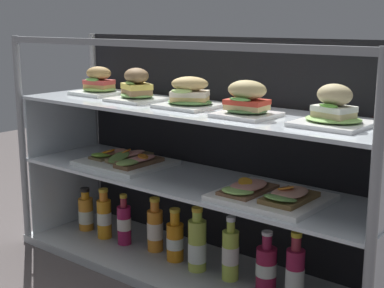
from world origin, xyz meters
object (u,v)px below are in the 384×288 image
at_px(juice_bottle_front_second, 294,275).
at_px(juice_bottle_front_fourth, 266,267).
at_px(open_sandwich_tray_mid_left, 126,160).
at_px(juice_bottle_front_right_end, 124,224).
at_px(juice_bottle_back_right, 230,254).
at_px(juice_bottle_back_left, 104,217).
at_px(plated_roll_sandwich_far_right, 189,96).
at_px(plated_roll_sandwich_left_of_center, 247,102).
at_px(plated_roll_sandwich_far_left, 99,84).
at_px(plated_roll_sandwich_mid_right, 137,88).
at_px(juice_bottle_near_post, 86,213).
at_px(plated_roll_sandwich_center, 334,111).
at_px(juice_bottle_back_center, 174,240).
at_px(open_sandwich_tray_mid_right, 269,195).
at_px(juice_bottle_front_left_end, 155,229).
at_px(juice_bottle_front_middle, 197,245).

bearing_deg(juice_bottle_front_second, juice_bottle_front_fourth, 170.42).
xyz_separation_m(open_sandwich_tray_mid_left, juice_bottle_front_right_end, (-0.01, -0.01, -0.27)).
bearing_deg(juice_bottle_back_right, juice_bottle_back_left, -179.05).
height_order(juice_bottle_back_right, juice_bottle_front_second, juice_bottle_front_second).
distance_m(open_sandwich_tray_mid_left, juice_bottle_front_second, 0.81).
relative_size(plated_roll_sandwich_far_right, plated_roll_sandwich_left_of_center, 1.11).
distance_m(plated_roll_sandwich_far_left, plated_roll_sandwich_mid_right, 0.26).
bearing_deg(juice_bottle_front_right_end, plated_roll_sandwich_left_of_center, -2.95).
xyz_separation_m(plated_roll_sandwich_far_left, open_sandwich_tray_mid_left, (0.18, -0.03, -0.28)).
height_order(plated_roll_sandwich_far_left, juice_bottle_front_right_end, plated_roll_sandwich_far_left).
height_order(plated_roll_sandwich_far_right, juice_bottle_back_right, plated_roll_sandwich_far_right).
bearing_deg(juice_bottle_near_post, plated_roll_sandwich_center, -0.82).
xyz_separation_m(plated_roll_sandwich_center, juice_bottle_back_right, (-0.37, 0.01, -0.54)).
relative_size(juice_bottle_near_post, juice_bottle_back_center, 0.91).
relative_size(plated_roll_sandwich_left_of_center, open_sandwich_tray_mid_right, 0.52).
distance_m(plated_roll_sandwich_mid_right, juice_bottle_front_fourth, 0.81).
relative_size(plated_roll_sandwich_center, juice_bottle_back_right, 0.88).
relative_size(juice_bottle_back_left, juice_bottle_front_right_end, 1.01).
bearing_deg(plated_roll_sandwich_left_of_center, open_sandwich_tray_mid_right, 1.24).
height_order(plated_roll_sandwich_left_of_center, juice_bottle_near_post, plated_roll_sandwich_left_of_center).
bearing_deg(plated_roll_sandwich_mid_right, juice_bottle_near_post, -179.89).
height_order(juice_bottle_near_post, juice_bottle_back_left, juice_bottle_back_left).
distance_m(juice_bottle_front_left_end, juice_bottle_back_center, 0.13).
xyz_separation_m(juice_bottle_front_middle, juice_bottle_back_right, (0.14, 0.01, 0.00)).
distance_m(juice_bottle_near_post, juice_bottle_front_right_end, 0.25).
height_order(plated_roll_sandwich_far_left, open_sandwich_tray_mid_left, plated_roll_sandwich_far_left).
relative_size(juice_bottle_near_post, juice_bottle_front_middle, 0.78).
relative_size(open_sandwich_tray_mid_left, open_sandwich_tray_mid_right, 1.00).
distance_m(plated_roll_sandwich_far_left, juice_bottle_front_left_end, 0.63).
height_order(open_sandwich_tray_mid_left, juice_bottle_front_middle, open_sandwich_tray_mid_left).
distance_m(plated_roll_sandwich_far_right, juice_bottle_back_right, 0.57).
distance_m(juice_bottle_front_middle, juice_bottle_back_right, 0.14).
bearing_deg(juice_bottle_back_left, juice_bottle_back_right, 0.95).
bearing_deg(open_sandwich_tray_mid_left, juice_bottle_front_right_end, -137.44).
xyz_separation_m(open_sandwich_tray_mid_right, juice_bottle_back_center, (-0.43, 0.03, -0.27)).
height_order(juice_bottle_near_post, juice_bottle_front_right_end, juice_bottle_front_right_end).
xyz_separation_m(plated_roll_sandwich_mid_right, plated_roll_sandwich_far_right, (0.26, -0.01, -0.01)).
bearing_deg(plated_roll_sandwich_mid_right, plated_roll_sandwich_far_right, -2.01).
bearing_deg(juice_bottle_front_left_end, open_sandwich_tray_mid_right, -6.15).
bearing_deg(juice_bottle_back_right, plated_roll_sandwich_mid_right, 179.21).
distance_m(plated_roll_sandwich_left_of_center, juice_bottle_front_fourth, 0.57).
xyz_separation_m(plated_roll_sandwich_mid_right, juice_bottle_front_left_end, (0.06, 0.02, -0.56)).
bearing_deg(juice_bottle_front_right_end, open_sandwich_tray_mid_right, -2.41).
relative_size(plated_roll_sandwich_far_right, juice_bottle_front_right_end, 0.94).
relative_size(open_sandwich_tray_mid_right, juice_bottle_front_left_end, 1.56).
distance_m(plated_roll_sandwich_center, juice_bottle_near_post, 1.27).
xyz_separation_m(juice_bottle_front_right_end, juice_bottle_front_fourth, (0.66, 0.02, -0.01)).
relative_size(plated_roll_sandwich_far_left, plated_roll_sandwich_mid_right, 0.99).
distance_m(plated_roll_sandwich_far_left, juice_bottle_back_right, 0.89).
bearing_deg(juice_bottle_front_second, juice_bottle_back_center, -179.98).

